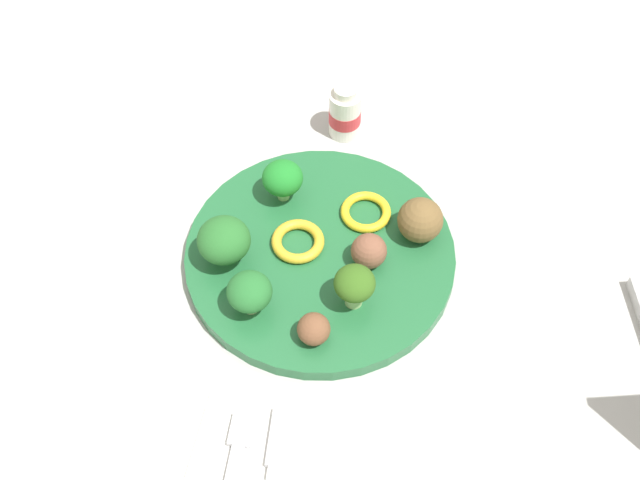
{
  "coord_description": "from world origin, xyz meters",
  "views": [
    {
      "loc": [
        -0.5,
        -0.05,
        0.73
      ],
      "look_at": [
        0.0,
        0.0,
        0.04
      ],
      "focal_mm": 47.58,
      "sensor_mm": 36.0,
      "label": 1
    }
  ],
  "objects_px": {
    "meatball_mid_right": "(314,329)",
    "fork": "(234,470)",
    "broccoli_floret_mid_left": "(283,179)",
    "meatball_back_right": "(369,251)",
    "broccoli_floret_back_right": "(355,285)",
    "broccoli_floret_mid_right": "(224,240)",
    "pepper_ring_near_rim": "(298,241)",
    "knife": "(273,478)",
    "broccoli_floret_far_rim": "(250,292)",
    "yogurt_bottle": "(345,113)",
    "meatball_front_left": "(420,220)",
    "plate": "(320,256)",
    "pepper_ring_mid_right": "(366,212)"
  },
  "relations": [
    {
      "from": "meatball_mid_right",
      "to": "pepper_ring_near_rim",
      "type": "height_order",
      "value": "meatball_mid_right"
    },
    {
      "from": "meatball_front_left",
      "to": "pepper_ring_mid_right",
      "type": "xyz_separation_m",
      "value": [
        0.02,
        0.06,
        -0.02
      ]
    },
    {
      "from": "meatball_mid_right",
      "to": "meatball_front_left",
      "type": "distance_m",
      "value": 0.17
    },
    {
      "from": "broccoli_floret_mid_right",
      "to": "meatball_mid_right",
      "type": "xyz_separation_m",
      "value": [
        -0.08,
        -0.1,
        -0.02
      ]
    },
    {
      "from": "broccoli_floret_mid_left",
      "to": "pepper_ring_near_rim",
      "type": "relative_size",
      "value": 0.89
    },
    {
      "from": "broccoli_floret_mid_right",
      "to": "meatball_front_left",
      "type": "xyz_separation_m",
      "value": [
        0.05,
        -0.19,
        -0.01
      ]
    },
    {
      "from": "broccoli_floret_far_rim",
      "to": "fork",
      "type": "height_order",
      "value": "broccoli_floret_far_rim"
    },
    {
      "from": "plate",
      "to": "broccoli_floret_far_rim",
      "type": "bearing_deg",
      "value": 141.5
    },
    {
      "from": "broccoli_floret_mid_left",
      "to": "fork",
      "type": "bearing_deg",
      "value": 179.33
    },
    {
      "from": "meatball_mid_right",
      "to": "meatball_back_right",
      "type": "distance_m",
      "value": 0.1
    },
    {
      "from": "meatball_front_left",
      "to": "yogurt_bottle",
      "type": "distance_m",
      "value": 0.18
    },
    {
      "from": "broccoli_floret_mid_right",
      "to": "pepper_ring_near_rim",
      "type": "bearing_deg",
      "value": -69.0
    },
    {
      "from": "pepper_ring_near_rim",
      "to": "pepper_ring_mid_right",
      "type": "bearing_deg",
      "value": -55.13
    },
    {
      "from": "broccoli_floret_back_right",
      "to": "broccoli_floret_far_rim",
      "type": "bearing_deg",
      "value": 99.98
    },
    {
      "from": "broccoli_floret_far_rim",
      "to": "meatball_mid_right",
      "type": "bearing_deg",
      "value": -112.24
    },
    {
      "from": "meatball_back_right",
      "to": "knife",
      "type": "height_order",
      "value": "meatball_back_right"
    },
    {
      "from": "yogurt_bottle",
      "to": "fork",
      "type": "bearing_deg",
      "value": 172.04
    },
    {
      "from": "pepper_ring_mid_right",
      "to": "knife",
      "type": "bearing_deg",
      "value": 168.78
    },
    {
      "from": "broccoli_floret_back_right",
      "to": "fork",
      "type": "relative_size",
      "value": 0.42
    },
    {
      "from": "broccoli_floret_mid_right",
      "to": "broccoli_floret_mid_left",
      "type": "height_order",
      "value": "broccoli_floret_mid_right"
    },
    {
      "from": "plate",
      "to": "yogurt_bottle",
      "type": "distance_m",
      "value": 0.19
    },
    {
      "from": "meatball_back_right",
      "to": "knife",
      "type": "xyz_separation_m",
      "value": [
        -0.23,
        0.07,
        -0.03
      ]
    },
    {
      "from": "meatball_front_left",
      "to": "broccoli_floret_back_right",
      "type": "bearing_deg",
      "value": 146.59
    },
    {
      "from": "pepper_ring_near_rim",
      "to": "meatball_front_left",
      "type": "bearing_deg",
      "value": -77.62
    },
    {
      "from": "broccoli_floret_mid_left",
      "to": "fork",
      "type": "height_order",
      "value": "broccoli_floret_mid_left"
    },
    {
      "from": "broccoli_floret_far_rim",
      "to": "pepper_ring_near_rim",
      "type": "relative_size",
      "value": 0.86
    },
    {
      "from": "broccoli_floret_mid_right",
      "to": "knife",
      "type": "height_order",
      "value": "broccoli_floret_mid_right"
    },
    {
      "from": "meatball_mid_right",
      "to": "fork",
      "type": "relative_size",
      "value": 0.27
    },
    {
      "from": "broccoli_floret_back_right",
      "to": "yogurt_bottle",
      "type": "relative_size",
      "value": 0.72
    },
    {
      "from": "plate",
      "to": "meatball_back_right",
      "type": "distance_m",
      "value": 0.06
    },
    {
      "from": "meatball_mid_right",
      "to": "plate",
      "type": "bearing_deg",
      "value": 2.84
    },
    {
      "from": "broccoli_floret_far_rim",
      "to": "meatball_back_right",
      "type": "xyz_separation_m",
      "value": [
        0.07,
        -0.11,
        -0.01
      ]
    },
    {
      "from": "broccoli_floret_back_right",
      "to": "meatball_front_left",
      "type": "height_order",
      "value": "broccoli_floret_back_right"
    },
    {
      "from": "broccoli_floret_far_rim",
      "to": "pepper_ring_near_rim",
      "type": "bearing_deg",
      "value": -23.83
    },
    {
      "from": "broccoli_floret_far_rim",
      "to": "yogurt_bottle",
      "type": "height_order",
      "value": "yogurt_bottle"
    },
    {
      "from": "meatball_mid_right",
      "to": "fork",
      "type": "bearing_deg",
      "value": 157.58
    },
    {
      "from": "broccoli_floret_mid_left",
      "to": "knife",
      "type": "height_order",
      "value": "broccoli_floret_mid_left"
    },
    {
      "from": "plate",
      "to": "broccoli_floret_back_right",
      "type": "bearing_deg",
      "value": -145.49
    },
    {
      "from": "broccoli_floret_mid_left",
      "to": "pepper_ring_mid_right",
      "type": "bearing_deg",
      "value": -99.31
    },
    {
      "from": "broccoli_floret_mid_left",
      "to": "meatball_back_right",
      "type": "bearing_deg",
      "value": -127.6
    },
    {
      "from": "pepper_ring_near_rim",
      "to": "fork",
      "type": "bearing_deg",
      "value": 173.68
    },
    {
      "from": "broccoli_floret_back_right",
      "to": "broccoli_floret_mid_left",
      "type": "distance_m",
      "value": 0.15
    },
    {
      "from": "plate",
      "to": "yogurt_bottle",
      "type": "relative_size",
      "value": 4.02
    },
    {
      "from": "meatball_mid_right",
      "to": "pepper_ring_mid_right",
      "type": "bearing_deg",
      "value": -13.84
    },
    {
      "from": "meatball_back_right",
      "to": "pepper_ring_near_rim",
      "type": "xyz_separation_m",
      "value": [
        0.01,
        0.07,
        -0.01
      ]
    },
    {
      "from": "broccoli_floret_back_right",
      "to": "meatball_front_left",
      "type": "bearing_deg",
      "value": -33.41
    },
    {
      "from": "plate",
      "to": "knife",
      "type": "distance_m",
      "value": 0.24
    },
    {
      "from": "broccoli_floret_mid_left",
      "to": "broccoli_floret_far_rim",
      "type": "bearing_deg",
      "value": 174.94
    },
    {
      "from": "broccoli_floret_back_right",
      "to": "plate",
      "type": "bearing_deg",
      "value": 34.51
    },
    {
      "from": "yogurt_bottle",
      "to": "knife",
      "type": "bearing_deg",
      "value": 176.84
    }
  ]
}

